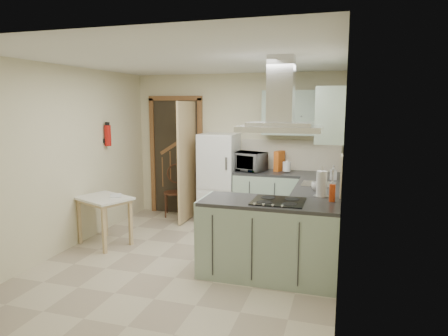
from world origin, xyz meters
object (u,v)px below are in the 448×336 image
(fridge, at_px, (219,178))
(extractor_hood, at_px, (280,129))
(peninsula, at_px, (269,239))
(bentwood_chair, at_px, (174,193))
(drop_leaf_table, at_px, (105,221))
(microwave, at_px, (248,161))

(fridge, height_order, extractor_hood, extractor_hood)
(peninsula, xyz_separation_m, bentwood_chair, (-2.09, 2.06, -0.03))
(fridge, xyz_separation_m, drop_leaf_table, (-1.21, -1.58, -0.40))
(extractor_hood, distance_m, microwave, 2.26)
(fridge, xyz_separation_m, bentwood_chair, (-0.87, 0.08, -0.33))
(drop_leaf_table, height_order, bentwood_chair, bentwood_chair)
(peninsula, xyz_separation_m, extractor_hood, (0.10, 0.00, 1.27))
(peninsula, bearing_deg, bentwood_chair, 135.43)
(fridge, bearing_deg, peninsula, -58.26)
(fridge, bearing_deg, drop_leaf_table, -127.42)
(peninsula, relative_size, drop_leaf_table, 2.10)
(fridge, xyz_separation_m, microwave, (0.50, 0.01, 0.30))
(peninsula, bearing_deg, microwave, 110.07)
(extractor_hood, bearing_deg, bentwood_chair, 136.77)
(fridge, height_order, bentwood_chair, fridge)
(extractor_hood, bearing_deg, drop_leaf_table, 171.11)
(peninsula, distance_m, drop_leaf_table, 2.47)
(peninsula, height_order, bentwood_chair, peninsula)
(bentwood_chair, relative_size, microwave, 1.52)
(microwave, bearing_deg, drop_leaf_table, -117.21)
(extractor_hood, height_order, drop_leaf_table, extractor_hood)
(extractor_hood, xyz_separation_m, microwave, (-0.83, 1.99, -0.67))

